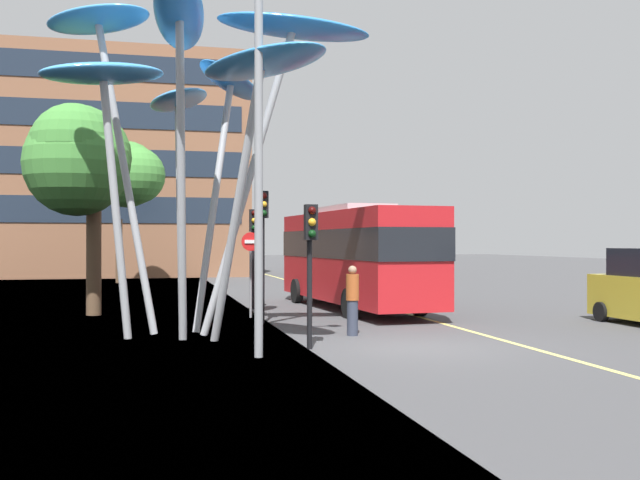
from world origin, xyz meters
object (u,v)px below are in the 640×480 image
(street_lamp, at_px, (275,103))
(traffic_light_kerb_near, at_px, (310,244))
(leaf_sculpture, at_px, (192,77))
(pedestrian, at_px, (352,300))
(red_bus, at_px, (354,253))
(traffic_light_island_mid, at_px, (253,237))
(traffic_light_kerb_far, at_px, (263,228))
(no_entry_sign, at_px, (251,261))

(street_lamp, bearing_deg, traffic_light_kerb_near, 40.69)
(leaf_sculpture, bearing_deg, pedestrian, -12.06)
(red_bus, relative_size, traffic_light_island_mid, 3.02)
(street_lamp, height_order, pedestrian, street_lamp)
(traffic_light_island_mid, xyz_separation_m, pedestrian, (1.51, -7.88, -1.70))
(traffic_light_kerb_near, distance_m, pedestrian, 3.08)
(leaf_sculpture, height_order, traffic_light_kerb_far, leaf_sculpture)
(street_lamp, distance_m, pedestrian, 5.95)
(traffic_light_kerb_far, bearing_deg, traffic_light_kerb_near, -87.29)
(traffic_light_kerb_far, bearing_deg, no_entry_sign, 93.80)
(red_bus, bearing_deg, traffic_light_island_mid, 168.91)
(red_bus, relative_size, traffic_light_kerb_near, 3.33)
(red_bus, distance_m, pedestrian, 7.55)
(traffic_light_kerb_far, xyz_separation_m, street_lamp, (-0.69, -6.25, 2.52))
(traffic_light_kerb_far, xyz_separation_m, pedestrian, (1.85, -3.24, -1.93))
(pedestrian, xyz_separation_m, no_entry_sign, (-1.97, 5.08, 0.90))
(leaf_sculpture, distance_m, street_lamp, 4.38)
(leaf_sculpture, bearing_deg, street_lamp, -68.59)
(pedestrian, bearing_deg, no_entry_sign, 111.25)
(leaf_sculpture, distance_m, traffic_light_kerb_near, 5.85)
(pedestrian, bearing_deg, traffic_light_kerb_far, 119.72)
(red_bus, xyz_separation_m, street_lamp, (-4.61, -10.19, 3.33))
(traffic_light_kerb_near, distance_m, no_entry_sign, 7.30)
(leaf_sculpture, distance_m, traffic_light_kerb_far, 5.04)
(street_lamp, bearing_deg, leaf_sculpture, 111.41)
(red_bus, relative_size, street_lamp, 1.28)
(traffic_light_island_mid, bearing_deg, traffic_light_kerb_far, -94.26)
(street_lamp, bearing_deg, red_bus, 65.67)
(no_entry_sign, bearing_deg, traffic_light_kerb_far, -86.20)
(pedestrian, bearing_deg, traffic_light_kerb_near, -126.04)
(street_lamp, bearing_deg, traffic_light_island_mid, 84.55)
(traffic_light_kerb_near, bearing_deg, street_lamp, -139.31)
(pedestrian, bearing_deg, leaf_sculpture, 167.94)
(traffic_light_kerb_near, relative_size, no_entry_sign, 1.19)
(traffic_light_kerb_far, relative_size, no_entry_sign, 1.44)
(street_lamp, xyz_separation_m, no_entry_sign, (0.57, 8.09, -3.55))
(leaf_sculpture, height_order, pedestrian, leaf_sculpture)
(traffic_light_kerb_near, height_order, no_entry_sign, traffic_light_kerb_near)
(red_bus, bearing_deg, no_entry_sign, -152.49)
(leaf_sculpture, xyz_separation_m, traffic_light_kerb_near, (2.47, -3.06, -4.32))
(traffic_light_kerb_far, height_order, no_entry_sign, traffic_light_kerb_far)
(traffic_light_kerb_near, bearing_deg, pedestrian, 53.96)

